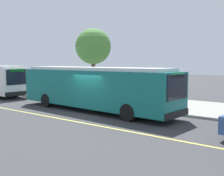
{
  "coord_description": "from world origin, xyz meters",
  "views": [
    {
      "loc": [
        11.81,
        -12.88,
        3.27
      ],
      "look_at": [
        0.86,
        1.1,
        1.63
      ],
      "focal_mm": 44.56,
      "sensor_mm": 36.0,
      "label": 1
    }
  ],
  "objects_px": {
    "route_sign_post": "(147,81)",
    "pedestrian_commuter": "(154,93)",
    "waiting_bench": "(134,95)",
    "transit_bus_main": "(94,87)"
  },
  "relations": [
    {
      "from": "route_sign_post",
      "to": "pedestrian_commuter",
      "type": "xyz_separation_m",
      "value": [
        0.29,
        0.57,
        -0.84
      ]
    },
    {
      "from": "waiting_bench",
      "to": "route_sign_post",
      "type": "relative_size",
      "value": 0.57
    },
    {
      "from": "waiting_bench",
      "to": "pedestrian_commuter",
      "type": "xyz_separation_m",
      "value": [
        2.8,
        -1.59,
        0.48
      ]
    },
    {
      "from": "waiting_bench",
      "to": "pedestrian_commuter",
      "type": "height_order",
      "value": "pedestrian_commuter"
    },
    {
      "from": "pedestrian_commuter",
      "to": "route_sign_post",
      "type": "bearing_deg",
      "value": -117.06
    },
    {
      "from": "pedestrian_commuter",
      "to": "transit_bus_main",
      "type": "bearing_deg",
      "value": -128.83
    },
    {
      "from": "transit_bus_main",
      "to": "route_sign_post",
      "type": "height_order",
      "value": "same"
    },
    {
      "from": "route_sign_post",
      "to": "pedestrian_commuter",
      "type": "relative_size",
      "value": 1.66
    },
    {
      "from": "route_sign_post",
      "to": "pedestrian_commuter",
      "type": "distance_m",
      "value": 1.06
    },
    {
      "from": "transit_bus_main",
      "to": "waiting_bench",
      "type": "bearing_deg",
      "value": 90.79
    }
  ]
}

